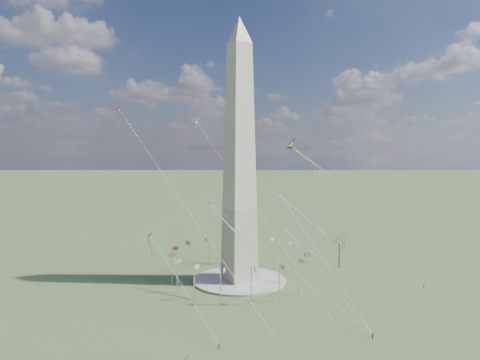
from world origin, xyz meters
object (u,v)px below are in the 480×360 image
tree_near (339,242)px  person_east (424,286)px  kite_delta_black (294,147)px  person_west (219,346)px  washington_monument (239,158)px

tree_near → person_east: tree_near is taller
tree_near → kite_delta_black: bearing=130.5°
person_east → kite_delta_black: kite_delta_black is taller
tree_near → person_east: size_ratio=8.99×
person_west → kite_delta_black: size_ratio=0.07×
tree_near → person_west: bearing=-153.9°
person_west → kite_delta_black: 101.09m
washington_monument → kite_delta_black: size_ratio=4.71×
person_west → kite_delta_black: bearing=-108.9°
person_east → person_west: 87.93m
washington_monument → person_east: (54.11, -42.49, -47.07)m
washington_monument → person_west: (-33.77, -45.58, -47.16)m
person_east → kite_delta_black: size_ratio=0.08×
tree_near → kite_delta_black: (-13.24, 15.50, 41.16)m
person_east → tree_near: bearing=-104.9°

